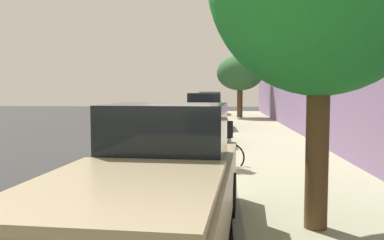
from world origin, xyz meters
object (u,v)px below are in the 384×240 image
at_px(parked_pickup_tan_second, 153,188).
at_px(bicycle_at_curb, 213,155).
at_px(parked_sedan_dark_blue_mid, 198,127).
at_px(cyclist_with_backpack, 221,133).
at_px(parked_suv_black_far, 204,111).
at_px(street_tree_far_end, 240,73).
at_px(parked_suv_silver_farthest, 210,103).

height_order(parked_pickup_tan_second, bicycle_at_curb, parked_pickup_tan_second).
bearing_deg(bicycle_at_curb, parked_pickup_tan_second, -96.43).
distance_m(parked_sedan_dark_blue_mid, cyclist_with_backpack, 4.92).
bearing_deg(cyclist_with_backpack, bicycle_at_curb, 115.34).
bearing_deg(bicycle_at_curb, parked_sedan_dark_blue_mid, 98.26).
bearing_deg(cyclist_with_backpack, parked_suv_black_far, 94.59).
xyz_separation_m(cyclist_with_backpack, street_tree_far_end, (1.37, 19.34, 2.32)).
bearing_deg(parked_suv_black_far, parked_sedan_dark_blue_mid, -89.49).
bearing_deg(parked_suv_silver_farthest, street_tree_far_end, -60.93).
height_order(parked_suv_silver_farthest, bicycle_at_curb, parked_suv_silver_farthest).
distance_m(parked_suv_black_far, street_tree_far_end, 8.61).
height_order(parked_pickup_tan_second, cyclist_with_backpack, parked_pickup_tan_second).
xyz_separation_m(parked_sedan_dark_blue_mid, bicycle_at_curb, (0.64, -4.37, -0.36)).
distance_m(parked_pickup_tan_second, cyclist_with_backpack, 5.46).
bearing_deg(parked_suv_silver_farthest, cyclist_with_backpack, -87.83).
bearing_deg(parked_suv_black_far, cyclist_with_backpack, -85.41).
relative_size(parked_suv_silver_farthest, cyclist_with_backpack, 2.78).
height_order(parked_suv_black_far, bicycle_at_curb, parked_suv_black_far).
bearing_deg(parked_pickup_tan_second, bicycle_at_curb, 83.57).
bearing_deg(parked_sedan_dark_blue_mid, bicycle_at_curb, -81.74).
xyz_separation_m(parked_suv_black_far, cyclist_with_backpack, (0.91, -11.37, 0.01)).
height_order(parked_suv_black_far, cyclist_with_backpack, parked_suv_black_far).
xyz_separation_m(parked_pickup_tan_second, parked_sedan_dark_blue_mid, (0.02, 10.22, -0.15)).
relative_size(parked_suv_silver_farthest, street_tree_far_end, 1.05).
distance_m(bicycle_at_curb, cyclist_with_backpack, 0.82).
relative_size(bicycle_at_curb, street_tree_far_end, 0.38).
relative_size(parked_pickup_tan_second, street_tree_far_end, 1.20).
relative_size(parked_suv_black_far, parked_suv_silver_farthest, 1.01).
bearing_deg(street_tree_far_end, cyclist_with_backpack, -94.05).
height_order(parked_suv_silver_farthest, cyclist_with_backpack, parked_suv_silver_farthest).
xyz_separation_m(parked_sedan_dark_blue_mid, street_tree_far_end, (2.22, 14.51, 2.60)).
distance_m(parked_sedan_dark_blue_mid, parked_suv_silver_farthest, 18.57).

